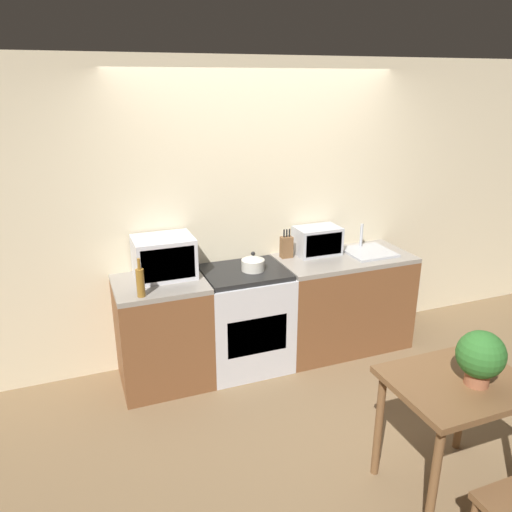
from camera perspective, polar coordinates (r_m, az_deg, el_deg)
name	(u,v)px	position (r m, az deg, el deg)	size (l,w,h in m)	color
ground_plane	(303,399)	(4.17, 5.36, -15.92)	(16.00, 16.00, 0.00)	brown
wall_back	(258,212)	(4.45, 0.18, 5.09)	(10.00, 0.06, 2.60)	beige
counter_left_run	(163,332)	(4.21, -10.62, -8.58)	(0.72, 0.62, 0.90)	brown
counter_right_run	(342,301)	(4.75, 9.80, -5.14)	(1.22, 0.62, 0.90)	brown
stove_range	(245,319)	(4.37, -1.28, -7.17)	(0.72, 0.62, 0.90)	silver
kettle	(253,263)	(4.16, -0.35, -0.76)	(0.19, 0.19, 0.16)	beige
microwave	(164,257)	(4.07, -10.48, -0.13)	(0.47, 0.37, 0.33)	silver
bottle	(140,282)	(3.74, -13.08, -2.90)	(0.06, 0.06, 0.30)	olive
knife_block	(286,247)	(4.46, 3.50, 1.06)	(0.11, 0.07, 0.26)	brown
toaster_oven	(317,241)	(4.58, 7.04, 1.76)	(0.40, 0.26, 0.25)	#ADAFB5
sink_basin	(368,251)	(4.72, 12.73, 0.55)	(0.41, 0.41, 0.24)	#ADAFB5
dining_table	(456,398)	(3.25, 21.92, -14.86)	(0.79, 0.63, 0.78)	brown
potted_plant	(481,356)	(3.10, 24.29, -10.37)	(0.27, 0.27, 0.33)	#9E5B3D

